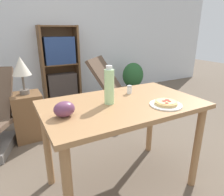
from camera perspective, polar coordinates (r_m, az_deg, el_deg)
The scene contains 12 objects.
ground_plane at distance 1.92m, azimuth 1.03°, elevation -23.32°, with size 14.00×14.00×0.00m, color brown.
wall_back at distance 3.92m, azimuth -19.05°, elevation 18.21°, with size 8.00×0.05×2.60m.
dining_table at distance 1.57m, azimuth 2.94°, elevation -5.19°, with size 1.20×0.73×0.77m.
pizza_on_plate at distance 1.51m, azimuth 15.14°, elevation -1.57°, with size 0.23×0.23×0.04m.
grape_bunch at distance 1.30m, azimuth -13.47°, elevation -3.14°, with size 0.14×0.11×0.10m.
drink_bottle at distance 1.46m, azimuth -0.81°, elevation 3.39°, with size 0.07×0.07×0.29m.
salt_shaker at distance 1.72m, azimuth 4.98°, elevation 2.40°, with size 0.04×0.04×0.07m.
lounge_chair_far at distance 3.17m, azimuth 0.87°, elevation 0.58°, with size 0.90×0.96×0.88m.
bookshelf at distance 3.86m, azimuth -14.46°, elevation 8.51°, with size 0.68×0.28×1.36m.
side_table at distance 2.66m, azimuth -22.79°, elevation -4.80°, with size 0.34×0.34×0.57m.
table_lamp at distance 2.49m, azimuth -24.54°, elevation 7.83°, with size 0.21×0.21×0.43m.
potted_plant_floor at distance 4.19m, azimuth 5.99°, elevation 5.95°, with size 0.45×0.38×0.65m.
Camera 1 is at (-0.70, -1.23, 1.29)m, focal length 32.00 mm.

